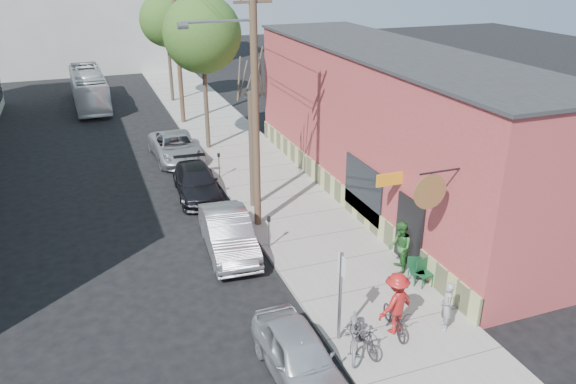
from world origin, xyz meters
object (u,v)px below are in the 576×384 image
object	(u,v)px
patio_chair_a	(425,274)
patron_grey	(447,306)
parking_meter_far	(219,161)
patio_chair_b	(417,271)
patron_green	(400,248)
car_0	(299,355)
utility_pole_near	(254,97)
car_2	(197,182)
car_3	(176,147)
tree_leafy_mid	(202,34)
cyclist	(396,303)
parking_meter_near	(269,227)
sign_post	(341,288)
tree_bare	(252,151)
parked_bike_a	(364,337)
tree_leafy_far	(166,20)
parked_bike_b	(355,333)
car_1	(228,234)
bus	(89,88)

from	to	relation	value
patio_chair_a	patron_grey	distance (m)	2.33
parking_meter_far	patio_chair_b	distance (m)	12.28
patio_chair_b	patron_green	distance (m)	0.98
car_0	utility_pole_near	bearing A→B (deg)	78.16
patio_chair_a	patio_chair_b	size ratio (longest dim) A/B	1.00
car_2	car_3	size ratio (longest dim) A/B	0.90
tree_leafy_mid	car_2	distance (m)	8.74
cyclist	car_0	bearing A→B (deg)	-6.02
parking_meter_near	patio_chair_a	size ratio (longest dim) A/B	1.41
patio_chair_b	car_0	size ratio (longest dim) A/B	0.22
parking_meter_near	parking_meter_far	xyz separation A→B (m)	(0.00, 7.58, 0.00)
sign_post	tree_bare	world-z (taller)	tree_bare
sign_post	patio_chair_b	size ratio (longest dim) A/B	3.18
utility_pole_near	parked_bike_a	bearing A→B (deg)	-87.47
sign_post	car_2	size ratio (longest dim) A/B	0.62
patio_chair_b	tree_leafy_mid	bearing A→B (deg)	124.97
parking_meter_far	tree_leafy_far	world-z (taller)	tree_leafy_far
tree_leafy_far	parked_bike_b	world-z (taller)	tree_leafy_far
parked_bike_a	tree_leafy_mid	bearing A→B (deg)	86.46
parked_bike_b	car_1	size ratio (longest dim) A/B	0.45
car_1	sign_post	bearing A→B (deg)	-72.27
parking_meter_near	bus	distance (m)	25.70
patio_chair_b	car_1	size ratio (longest dim) A/B	0.19
sign_post	patron_green	world-z (taller)	sign_post
patio_chair_b	tree_leafy_far	bearing A→B (deg)	120.37
tree_leafy_mid	tree_leafy_far	distance (m)	11.74
sign_post	parked_bike_b	bearing A→B (deg)	-69.40
parked_bike_b	tree_leafy_mid	bearing A→B (deg)	116.26
parking_meter_far	car_0	world-z (taller)	parking_meter_far
tree_bare	patron_grey	size ratio (longest dim) A/B	3.32
patio_chair_b	patron_grey	bearing A→B (deg)	-79.62
parking_meter_near	bus	world-z (taller)	bus
utility_pole_near	sign_post	bearing A→B (deg)	-90.29
sign_post	patron_grey	size ratio (longest dim) A/B	1.85
tree_leafy_far	car_1	bearing A→B (deg)	-94.83
tree_leafy_far	patio_chair_b	distance (m)	28.85
parking_meter_near	parking_meter_far	distance (m)	7.58
patio_chair_a	cyclist	size ratio (longest dim) A/B	0.46
car_0	parking_meter_far	bearing A→B (deg)	82.71
parked_bike_b	tree_leafy_far	bearing A→B (deg)	116.54
patio_chair_a	car_0	bearing A→B (deg)	-165.51
tree_leafy_mid	patio_chair_b	xyz separation A→B (m)	(3.25, -16.43, -5.80)
patio_chair_a	parked_bike_a	xyz separation A→B (m)	(-3.43, -2.25, 0.01)
car_3	car_2	bearing A→B (deg)	-91.84
patio_chair_a	patio_chair_b	world-z (taller)	same
patron_grey	patron_green	world-z (taller)	patron_green
patio_chair_b	parked_bike_a	size ratio (longest dim) A/B	0.59
sign_post	car_3	xyz separation A→B (m)	(-1.55, 17.21, -1.13)
patron_green	parked_bike_a	size ratio (longest dim) A/B	1.26
parking_meter_far	tree_leafy_mid	xyz separation A→B (m)	(0.55, 4.76, 5.41)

